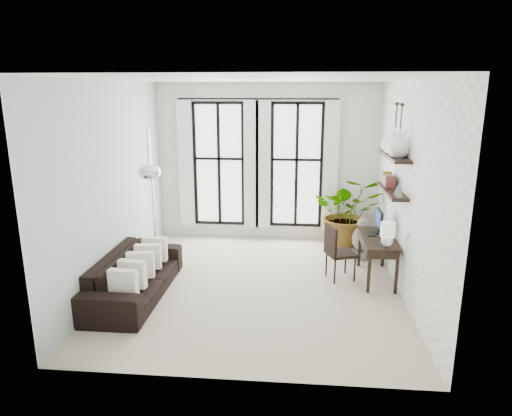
# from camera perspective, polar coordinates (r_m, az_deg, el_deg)

# --- Properties ---
(floor) EXTENTS (5.00, 5.00, 0.00)m
(floor) POSITION_cam_1_polar(r_m,az_deg,el_deg) (7.45, 0.06, -9.58)
(floor) COLOR #B6A791
(floor) RESTS_ON ground
(ceiling) EXTENTS (5.00, 5.00, 0.00)m
(ceiling) POSITION_cam_1_polar(r_m,az_deg,el_deg) (6.81, 0.07, 15.84)
(ceiling) COLOR white
(ceiling) RESTS_ON wall_back
(wall_left) EXTENTS (0.00, 5.00, 5.00)m
(wall_left) POSITION_cam_1_polar(r_m,az_deg,el_deg) (7.49, -17.36, 2.75)
(wall_left) COLOR #A9BDB6
(wall_left) RESTS_ON floor
(wall_right) EXTENTS (0.00, 5.00, 5.00)m
(wall_right) POSITION_cam_1_polar(r_m,az_deg,el_deg) (7.12, 18.42, 2.08)
(wall_right) COLOR white
(wall_right) RESTS_ON floor
(wall_back) EXTENTS (4.50, 0.00, 4.50)m
(wall_back) POSITION_cam_1_polar(r_m,az_deg,el_deg) (9.41, 1.43, 5.69)
(wall_back) COLOR white
(wall_back) RESTS_ON floor
(windows) EXTENTS (3.26, 0.13, 2.65)m
(windows) POSITION_cam_1_polar(r_m,az_deg,el_deg) (9.36, 0.17, 5.40)
(windows) COLOR white
(windows) RESTS_ON wall_back
(wall_shelves) EXTENTS (0.25, 1.30, 0.60)m
(wall_shelves) POSITION_cam_1_polar(r_m,az_deg,el_deg) (7.51, 16.68, 3.81)
(wall_shelves) COLOR black
(wall_shelves) RESTS_ON wall_right
(sofa) EXTENTS (0.90, 2.26, 0.66)m
(sofa) POSITION_cam_1_polar(r_m,az_deg,el_deg) (7.21, -14.90, -8.12)
(sofa) COLOR black
(sofa) RESTS_ON floor
(throw_pillows) EXTENTS (0.40, 1.52, 0.40)m
(throw_pillows) POSITION_cam_1_polar(r_m,az_deg,el_deg) (7.11, -14.23, -6.90)
(throw_pillows) COLOR white
(throw_pillows) RESTS_ON sofa
(plant) EXTENTS (1.35, 1.18, 1.47)m
(plant) POSITION_cam_1_polar(r_m,az_deg,el_deg) (9.05, 11.40, -0.57)
(plant) COLOR #2D7228
(plant) RESTS_ON floor
(desk) EXTENTS (0.52, 1.22, 1.12)m
(desk) POSITION_cam_1_polar(r_m,az_deg,el_deg) (7.64, 15.06, -3.96)
(desk) COLOR black
(desk) RESTS_ON floor
(desk_chair) EXTENTS (0.56, 0.56, 0.92)m
(desk_chair) POSITION_cam_1_polar(r_m,az_deg,el_deg) (7.60, 10.02, -5.04)
(desk_chair) COLOR black
(desk_chair) RESTS_ON floor
(arc_lamp) EXTENTS (0.75, 1.67, 2.48)m
(arc_lamp) POSITION_cam_1_polar(r_m,az_deg,el_deg) (7.39, -13.11, 5.35)
(arc_lamp) COLOR silver
(arc_lamp) RESTS_ON floor
(buddha) EXTENTS (0.43, 0.43, 0.77)m
(buddha) POSITION_cam_1_polar(r_m,az_deg,el_deg) (8.73, 13.12, -4.01)
(buddha) COLOR gray
(buddha) RESTS_ON floor
(vase_a) EXTENTS (0.37, 0.37, 0.38)m
(vase_a) POSITION_cam_1_polar(r_m,az_deg,el_deg) (7.15, 17.44, 7.62)
(vase_a) COLOR white
(vase_a) RESTS_ON shelf_upper
(vase_b) EXTENTS (0.37, 0.37, 0.38)m
(vase_b) POSITION_cam_1_polar(r_m,az_deg,el_deg) (7.54, 16.82, 7.99)
(vase_b) COLOR white
(vase_b) RESTS_ON shelf_upper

